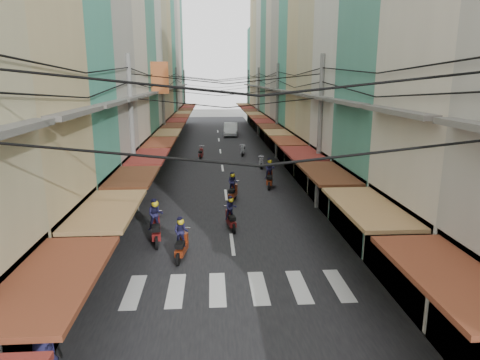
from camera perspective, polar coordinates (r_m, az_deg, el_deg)
name	(u,v)px	position (r m, az deg, el deg)	size (l,w,h in m)	color
ground	(230,229)	(20.50, -1.31, -6.49)	(160.00, 160.00, 0.00)	slate
road	(221,155)	(39.88, -2.58, 3.36)	(10.00, 80.00, 0.02)	black
sidewalk_left	(150,156)	(40.27, -11.88, 3.21)	(3.00, 80.00, 0.06)	slate
sidewalk_right	(290,154)	(40.53, 6.66, 3.47)	(3.00, 80.00, 0.06)	slate
crosswalk	(238,288)	(14.99, -0.27, -14.23)	(7.55, 2.40, 0.01)	silver
building_row_left	(120,42)	(36.62, -15.71, 17.34)	(7.80, 67.67, 23.70)	beige
building_row_right	(318,47)	(36.83, 10.38, 17.01)	(7.80, 68.98, 22.59)	teal
utility_poles	(221,83)	(34.28, -2.51, 12.77)	(10.20, 66.13, 8.20)	gray
white_car	(231,136)	(53.51, -1.23, 5.94)	(5.51, 2.16, 1.95)	silver
bicycle	(401,240)	(20.41, 20.68, -7.48)	(0.64, 1.70, 1.17)	black
moving_scooters	(224,192)	(24.84, -2.12, -1.61)	(6.80, 24.73, 1.98)	black
parked_scooters	(343,247)	(17.64, 13.60, -8.62)	(13.26, 14.15, 1.00)	black
pedestrians	(144,196)	(22.61, -12.64, -2.15)	(13.78, 25.04, 2.23)	#281E28
traffic_sign	(341,175)	(21.55, 13.37, 0.63)	(0.10, 0.70, 3.18)	gray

